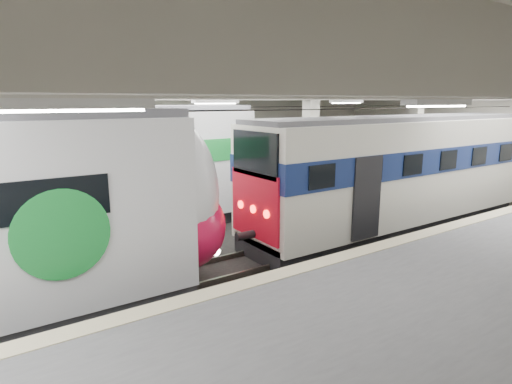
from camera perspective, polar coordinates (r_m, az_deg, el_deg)
station_hall at (r=11.29m, az=3.96°, el=3.22°), size 36.00×24.00×5.75m
older_rer at (r=17.45m, az=18.13°, el=2.70°), size 13.35×2.95×4.41m
far_train at (r=16.36m, az=-25.81°, el=2.07°), size 15.22×3.37×4.79m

